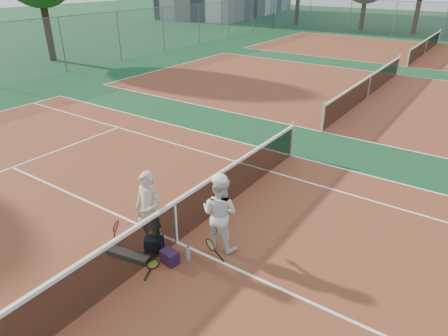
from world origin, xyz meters
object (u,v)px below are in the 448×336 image
at_px(player_a, 149,211).
at_px(racket_red, 117,233).
at_px(sports_bag_navy, 154,244).
at_px(racket_black_held, 210,251).
at_px(water_bottle, 188,254).
at_px(player_b, 220,213).
at_px(racket_spare, 153,264).
at_px(net_main, 176,222).
at_px(sports_bag_purple, 170,257).

xyz_separation_m(player_a, racket_red, (-0.62, -0.38, -0.57)).
bearing_deg(player_a, sports_bag_navy, -37.19).
relative_size(racket_black_held, water_bottle, 1.71).
bearing_deg(player_a, player_b, 26.82).
relative_size(player_a, racket_red, 2.92).
xyz_separation_m(racket_spare, water_bottle, (0.48, 0.52, 0.14)).
xyz_separation_m(player_b, sports_bag_navy, (-1.04, -0.89, -0.67)).
relative_size(net_main, player_a, 6.39).
bearing_deg(player_a, sports_bag_purple, -24.40).
bearing_deg(player_b, player_a, 29.47).
height_order(racket_red, water_bottle, racket_red).
distance_m(player_a, racket_red, 0.92).
relative_size(net_main, sports_bag_navy, 29.34).
height_order(player_b, sports_bag_navy, player_b).
bearing_deg(net_main, water_bottle, -28.27).
bearing_deg(sports_bag_navy, racket_black_held, 17.89).
height_order(racket_black_held, sports_bag_purple, racket_black_held).
relative_size(racket_black_held, sports_bag_purple, 1.49).
xyz_separation_m(racket_red, sports_bag_purple, (1.30, 0.17, -0.15)).
bearing_deg(net_main, sports_bag_purple, -60.68).
distance_m(sports_bag_purple, water_bottle, 0.37).
bearing_deg(player_b, water_bottle, 65.51).
bearing_deg(racket_red, net_main, 15.91).
height_order(player_b, sports_bag_purple, player_b).
bearing_deg(racket_black_held, racket_spare, 11.89).
bearing_deg(sports_bag_purple, net_main, 119.32).
xyz_separation_m(player_b, racket_black_held, (0.13, -0.51, -0.56)).
bearing_deg(water_bottle, racket_black_held, 28.96).
distance_m(player_b, water_bottle, 1.02).
height_order(racket_spare, sports_bag_navy, sports_bag_navy).
xyz_separation_m(sports_bag_navy, water_bottle, (0.78, 0.16, 0.00)).
relative_size(racket_spare, sports_bag_navy, 1.60).
xyz_separation_m(net_main, water_bottle, (0.57, -0.31, -0.36)).
bearing_deg(net_main, racket_spare, -83.34).
distance_m(player_b, racket_spare, 1.66).
relative_size(sports_bag_purple, water_bottle, 1.14).
xyz_separation_m(racket_black_held, racket_spare, (-0.87, -0.74, -0.24)).
distance_m(net_main, racket_spare, 0.97).
relative_size(player_b, water_bottle, 5.43).
bearing_deg(player_a, racket_black_held, 5.24).
bearing_deg(racket_spare, player_a, 20.60).
bearing_deg(sports_bag_navy, sports_bag_purple, -13.17).
xyz_separation_m(net_main, player_a, (-0.35, -0.38, 0.35)).
bearing_deg(sports_bag_purple, player_b, 63.65).
bearing_deg(water_bottle, racket_red, -163.56).
distance_m(player_b, sports_bag_navy, 1.52).
distance_m(racket_spare, water_bottle, 0.72).
relative_size(racket_red, racket_black_held, 1.15).
bearing_deg(sports_bag_purple, water_bottle, 49.99).
distance_m(net_main, sports_bag_navy, 0.63).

